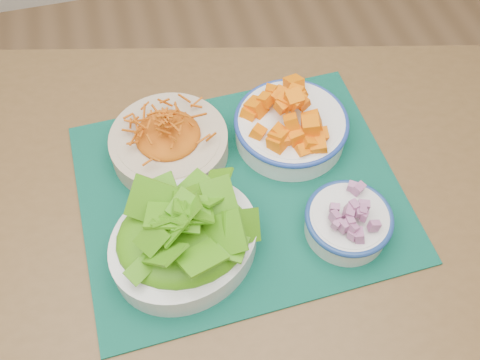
# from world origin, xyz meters

# --- Properties ---
(table) EXTENTS (1.44, 1.13, 0.75)m
(table) POSITION_xyz_m (0.25, 0.33, 0.66)
(table) COLOR brown
(table) RESTS_ON ground
(placemat) EXTENTS (0.52, 0.43, 0.00)m
(placemat) POSITION_xyz_m (0.32, 0.40, 0.75)
(placemat) COLOR #043429
(placemat) RESTS_ON table
(carrot_bowl) EXTENTS (0.24, 0.24, 0.07)m
(carrot_bowl) POSITION_xyz_m (0.23, 0.50, 0.79)
(carrot_bowl) COLOR #C8B295
(carrot_bowl) RESTS_ON placemat
(squash_bowl) EXTENTS (0.21, 0.21, 0.09)m
(squash_bowl) POSITION_xyz_m (0.43, 0.48, 0.80)
(squash_bowl) COLOR white
(squash_bowl) RESTS_ON placemat
(lettuce_bowl) EXTENTS (0.29, 0.27, 0.11)m
(lettuce_bowl) POSITION_xyz_m (0.22, 0.31, 0.80)
(lettuce_bowl) COLOR silver
(lettuce_bowl) RESTS_ON placemat
(onion_bowl) EXTENTS (0.14, 0.14, 0.07)m
(onion_bowl) POSITION_xyz_m (0.46, 0.29, 0.79)
(onion_bowl) COLOR silver
(onion_bowl) RESTS_ON placemat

